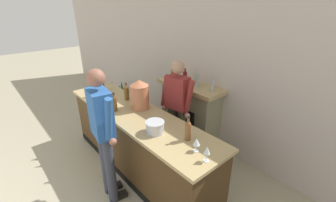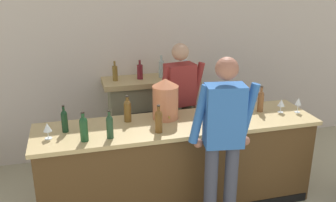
% 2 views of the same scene
% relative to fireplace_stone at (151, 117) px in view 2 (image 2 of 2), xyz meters
% --- Properties ---
extents(wall_back_panel, '(12.00, 0.07, 2.75)m').
position_rel_fireplace_stone_xyz_m(wall_back_panel, '(0.09, 0.26, 0.77)').
color(wall_back_panel, beige).
rests_on(wall_back_panel, ground_plane).
extents(bar_counter, '(3.07, 0.75, 1.02)m').
position_rel_fireplace_stone_xyz_m(bar_counter, '(0.04, -1.24, -0.09)').
color(bar_counter, '#4B331A').
rests_on(bar_counter, ground_plane).
extents(fireplace_stone, '(1.30, 0.52, 1.49)m').
position_rel_fireplace_stone_xyz_m(fireplace_stone, '(0.00, 0.00, 0.00)').
color(fireplace_stone, gray).
rests_on(fireplace_stone, ground_plane).
extents(person_customer, '(0.65, 0.35, 1.86)m').
position_rel_fireplace_stone_xyz_m(person_customer, '(0.29, -1.87, 0.44)').
color(person_customer, '#393C4B').
rests_on(person_customer, ground_plane).
extents(person_bartender, '(0.65, 0.35, 1.75)m').
position_rel_fireplace_stone_xyz_m(person_bartender, '(0.25, -0.58, 0.37)').
color(person_bartender, '#434330').
rests_on(person_bartender, ground_plane).
extents(copper_dispenser, '(0.29, 0.33, 0.46)m').
position_rel_fireplace_stone_xyz_m(copper_dispenser, '(-0.06, -1.07, 0.64)').
color(copper_dispenser, '#C7724C').
rests_on(copper_dispenser, bar_counter).
extents(ice_bucket_steel, '(0.24, 0.24, 0.15)m').
position_rel_fireplace_stone_xyz_m(ice_bucket_steel, '(0.66, -1.35, 0.49)').
color(ice_bucket_steel, silver).
rests_on(ice_bucket_steel, bar_counter).
extents(wine_bottle_port_short, '(0.08, 0.08, 0.30)m').
position_rel_fireplace_stone_xyz_m(wine_bottle_port_short, '(-0.97, -1.44, 0.55)').
color(wine_bottle_port_short, '#1A4523').
rests_on(wine_bottle_port_short, bar_counter).
extents(wine_bottle_cabernet_heavy, '(0.08, 0.08, 0.29)m').
position_rel_fireplace_stone_xyz_m(wine_bottle_cabernet_heavy, '(-0.48, -1.06, 0.55)').
color(wine_bottle_cabernet_heavy, brown).
rests_on(wine_bottle_cabernet_heavy, bar_counter).
extents(wine_bottle_burgundy_dark, '(0.07, 0.07, 0.31)m').
position_rel_fireplace_stone_xyz_m(wine_bottle_burgundy_dark, '(1.05, -1.16, 0.55)').
color(wine_bottle_burgundy_dark, brown).
rests_on(wine_bottle_burgundy_dark, bar_counter).
extents(wine_bottle_merlot_tall, '(0.06, 0.06, 0.29)m').
position_rel_fireplace_stone_xyz_m(wine_bottle_merlot_tall, '(-1.15, -1.17, 0.54)').
color(wine_bottle_merlot_tall, black).
rests_on(wine_bottle_merlot_tall, bar_counter).
extents(wine_bottle_chardonnay_pale, '(0.08, 0.08, 0.29)m').
position_rel_fireplace_stone_xyz_m(wine_bottle_chardonnay_pale, '(-0.23, -1.42, 0.54)').
color(wine_bottle_chardonnay_pale, brown).
rests_on(wine_bottle_chardonnay_pale, bar_counter).
extents(wine_bottle_riesling_slim, '(0.07, 0.07, 0.29)m').
position_rel_fireplace_stone_xyz_m(wine_bottle_riesling_slim, '(-0.72, -1.43, 0.54)').
color(wine_bottle_riesling_slim, '#203F26').
rests_on(wine_bottle_riesling_slim, bar_counter).
extents(wine_glass_front_left, '(0.07, 0.07, 0.18)m').
position_rel_fireplace_stone_xyz_m(wine_glass_front_left, '(1.46, -1.30, 0.54)').
color(wine_glass_front_left, silver).
rests_on(wine_glass_front_left, bar_counter).
extents(wine_glass_front_right, '(0.08, 0.08, 0.16)m').
position_rel_fireplace_stone_xyz_m(wine_glass_front_right, '(1.27, -1.24, 0.52)').
color(wine_glass_front_right, silver).
rests_on(wine_glass_front_right, bar_counter).
extents(wine_glass_by_dispenser, '(0.08, 0.08, 0.16)m').
position_rel_fireplace_stone_xyz_m(wine_glass_by_dispenser, '(-1.31, -1.29, 0.53)').
color(wine_glass_by_dispenser, silver).
rests_on(wine_glass_by_dispenser, bar_counter).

